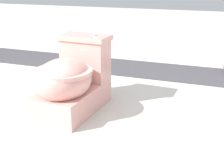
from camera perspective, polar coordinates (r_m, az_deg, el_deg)
The scene contains 3 objects.
ground_plane at distance 2.21m, azimuth -8.89°, elevation -7.19°, with size 14.00×14.00×0.00m, color beige.
gravel_strip at distance 3.14m, azimuth 10.10°, elevation 0.51°, with size 0.56×8.00×0.01m, color #423F44.
toilet at distance 2.18m, azimuth -7.47°, elevation -1.19°, with size 0.65×0.41×0.52m.
Camera 1 is at (1.74, 0.99, 0.92)m, focal length 50.00 mm.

